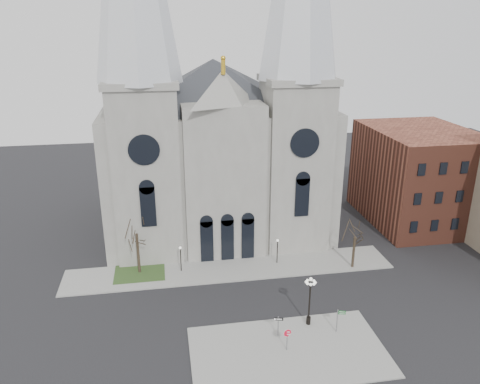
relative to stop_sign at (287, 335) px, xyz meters
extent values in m
plane|color=black|center=(-2.90, 4.84, -1.80)|extent=(160.00, 160.00, 0.00)
cube|color=gray|center=(0.10, -0.16, -1.73)|extent=(18.00, 10.00, 0.14)
cube|color=gray|center=(-2.90, 15.84, -1.73)|extent=(40.00, 6.00, 0.14)
cube|color=#314B20|center=(-13.90, 16.84, -1.71)|extent=(6.00, 5.00, 0.18)
cube|color=gray|center=(-2.90, 30.84, 7.20)|extent=(30.00, 24.00, 18.00)
pyramid|color=#2D3035|center=(-2.90, 30.84, 22.20)|extent=(33.00, 26.40, 6.00)
cube|color=gray|center=(-12.40, 22.34, 9.20)|extent=(8.00, 8.00, 22.00)
cylinder|color=black|center=(-12.40, 18.29, 13.20)|extent=(3.60, 0.30, 3.60)
cube|color=gray|center=(6.60, 22.34, 9.20)|extent=(8.00, 8.00, 22.00)
cylinder|color=black|center=(6.60, 18.29, 13.20)|extent=(3.60, 0.30, 3.60)
cube|color=gray|center=(-2.90, 20.84, 7.95)|extent=(10.00, 5.00, 19.50)
pyramid|color=gray|center=(-2.90, 20.84, 19.70)|extent=(11.00, 5.00, 4.00)
cube|color=brown|center=(27.10, 26.84, 5.20)|extent=(14.00, 18.00, 14.00)
cylinder|color=black|center=(-13.90, 16.84, 0.83)|extent=(0.32, 0.32, 5.25)
cylinder|color=black|center=(12.10, 13.84, 0.30)|extent=(0.32, 0.32, 4.20)
cylinder|color=black|center=(-8.90, 16.34, -0.16)|extent=(0.12, 0.12, 3.00)
sphere|color=white|center=(-8.90, 16.34, 1.44)|extent=(0.32, 0.32, 0.32)
cylinder|color=black|center=(3.10, 16.34, -0.16)|extent=(0.12, 0.12, 3.00)
sphere|color=white|center=(3.10, 16.34, 1.44)|extent=(0.32, 0.32, 0.32)
cylinder|color=slate|center=(0.00, 0.00, -0.54)|extent=(0.09, 0.09, 2.23)
cylinder|color=red|center=(0.00, 0.00, 0.23)|extent=(0.77, 0.19, 0.78)
cylinder|color=white|center=(0.00, 0.00, 0.23)|extent=(0.82, 0.18, 0.83)
cube|color=white|center=(0.00, 0.00, 0.36)|extent=(0.42, 0.10, 0.10)
cube|color=white|center=(0.00, 0.00, 0.11)|extent=(0.48, 0.11, 0.10)
cylinder|color=black|center=(3.17, 3.49, 0.69)|extent=(0.16, 0.16, 4.69)
cylinder|color=black|center=(3.17, 3.49, -1.25)|extent=(0.45, 0.45, 0.82)
sphere|color=white|center=(3.17, 3.49, 3.49)|extent=(0.33, 0.33, 0.33)
cylinder|color=slate|center=(-0.30, 2.19, -0.58)|extent=(0.09, 0.09, 2.15)
cube|color=black|center=(-0.30, 2.19, 0.24)|extent=(0.93, 0.25, 0.31)
cylinder|color=slate|center=(5.50, 1.84, -0.41)|extent=(0.10, 0.10, 2.50)
cube|color=#0D5F1B|center=(5.89, 1.74, 0.67)|extent=(0.69, 0.21, 0.17)
cube|color=#0D5F1B|center=(5.89, 1.74, 0.44)|extent=(0.69, 0.21, 0.17)
camera|label=1|loc=(-10.21, -34.40, 26.98)|focal=35.00mm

